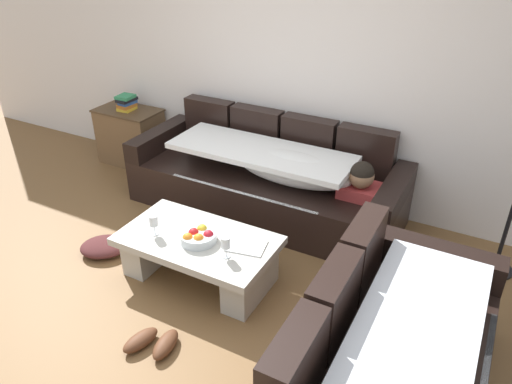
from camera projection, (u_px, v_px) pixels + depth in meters
name	position (u px, v px, depth m)	size (l,w,h in m)	color
ground_plane	(162.00, 312.00, 3.52)	(14.00, 14.00, 0.00)	brown
back_wall	(292.00, 60.00, 4.50)	(9.00, 0.10, 2.70)	white
couch_along_wall	(270.00, 181.00, 4.59)	(2.59, 0.92, 0.88)	black
couch_near_window	(389.00, 369.00, 2.66)	(0.92, 1.94, 0.88)	black
coffee_table	(199.00, 253.00, 3.75)	(1.20, 0.68, 0.38)	#B6B6AD
fruit_bowl	(198.00, 236.00, 3.62)	(0.28, 0.28, 0.10)	silver
wine_glass_near_left	(154.00, 221.00, 3.67)	(0.07, 0.07, 0.17)	silver
wine_glass_near_right	(226.00, 243.00, 3.42)	(0.07, 0.07, 0.17)	silver
open_magazine	(246.00, 246.00, 3.58)	(0.28, 0.21, 0.01)	white
side_cabinet	(131.00, 136.00, 5.54)	(0.72, 0.44, 0.64)	brown
book_stack_on_cabinet	(127.00, 102.00, 5.34)	(0.18, 0.23, 0.17)	gold
pair_of_shoes	(153.00, 342.00, 3.21)	(0.34, 0.34, 0.09)	#59331E
crumpled_garment	(104.00, 247.00, 4.12)	(0.40, 0.32, 0.12)	#4C2323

